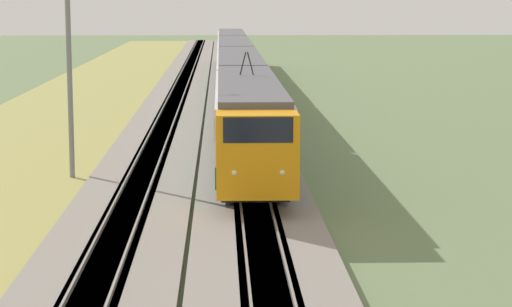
% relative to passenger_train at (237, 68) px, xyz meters
% --- Properties ---
extents(ballast_main, '(240.00, 4.40, 0.30)m').
position_rel_passenger_train_xyz_m(ballast_main, '(-18.78, 4.55, -2.29)').
color(ballast_main, gray).
rests_on(ballast_main, ground).
extents(ballast_adjacent, '(240.00, 4.40, 0.30)m').
position_rel_passenger_train_xyz_m(ballast_adjacent, '(-18.78, 0.00, -2.29)').
color(ballast_adjacent, gray).
rests_on(ballast_adjacent, ground).
extents(track_main, '(240.00, 1.57, 0.45)m').
position_rel_passenger_train_xyz_m(track_main, '(-18.78, 4.55, -2.28)').
color(track_main, '#4C4238').
rests_on(track_main, ground).
extents(track_adjacent, '(240.00, 1.57, 0.45)m').
position_rel_passenger_train_xyz_m(track_adjacent, '(-18.78, 0.00, -2.28)').
color(track_adjacent, '#4C4238').
rests_on(track_adjacent, ground).
extents(grass_verge, '(240.00, 10.61, 0.12)m').
position_rel_passenger_train_xyz_m(grass_verge, '(-18.78, 11.63, -2.38)').
color(grass_verge, '#99934C').
rests_on(grass_verge, ground).
extents(passenger_train, '(84.19, 2.92, 5.19)m').
position_rel_passenger_train_xyz_m(passenger_train, '(0.00, 0.00, 0.00)').
color(passenger_train, orange).
rests_on(passenger_train, ground).
extents(catenary_mast_mid, '(0.22, 2.56, 9.54)m').
position_rel_passenger_train_xyz_m(catenary_mast_mid, '(-32.78, 7.52, 2.47)').
color(catenary_mast_mid, slate).
rests_on(catenary_mast_mid, ground).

